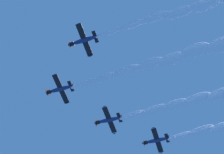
# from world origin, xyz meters

# --- Properties ---
(airplane_lead) EXTENTS (8.49, 7.85, 2.67)m
(airplane_lead) POSITION_xyz_m (-3.94, -1.18, 72.53)
(airplane_lead) COLOR navy
(airplane_left_wingman) EXTENTS (8.49, 7.85, 2.57)m
(airplane_left_wingman) POSITION_xyz_m (-8.04, -15.45, 73.02)
(airplane_left_wingman) COLOR navy
(airplane_right_wingman) EXTENTS (8.48, 7.88, 2.80)m
(airplane_right_wingman) POSITION_xyz_m (11.76, -3.33, 71.94)
(airplane_right_wingman) COLOR navy
(airplane_outer_right) EXTENTS (8.49, 7.86, 2.61)m
(airplane_outer_right) POSITION_xyz_m (26.75, -7.39, 72.78)
(airplane_outer_right) COLOR navy
(smoke_trail_lead) EXTENTS (22.75, 39.01, 6.52)m
(smoke_trail_lead) POSITION_xyz_m (11.07, -28.70, 69.58)
(smoke_trail_lead) COLOR white
(smoke_trail_left_wingman) EXTENTS (22.83, 38.16, 6.49)m
(smoke_trail_left_wingman) POSITION_xyz_m (7.05, -42.75, 70.19)
(smoke_trail_left_wingman) COLOR white
(smoke_trail_right_wingman) EXTENTS (23.00, 38.71, 6.85)m
(smoke_trail_right_wingman) POSITION_xyz_m (26.94, -30.62, 68.85)
(smoke_trail_right_wingman) COLOR white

